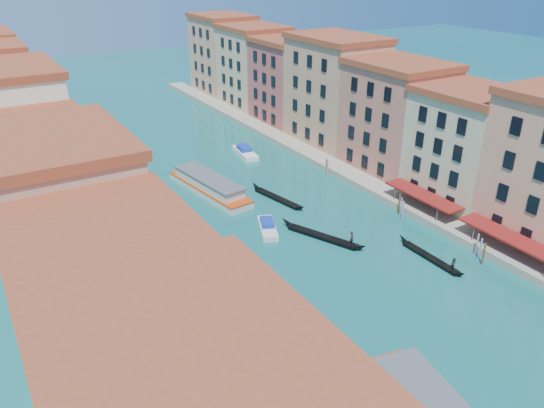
{
  "coord_description": "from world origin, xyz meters",
  "views": [
    {
      "loc": [
        -32.25,
        -9.47,
        34.6
      ],
      "look_at": [
        -1.79,
        41.34,
        6.47
      ],
      "focal_mm": 35.0,
      "sensor_mm": 36.0,
      "label": 1
    }
  ],
  "objects": [
    {
      "name": "right_bank_palazzos",
      "position": [
        30.0,
        65.0,
        9.75
      ],
      "size": [
        12.8,
        128.4,
        21.0
      ],
      "color": "brown",
      "rests_on": "ground"
    },
    {
      "name": "restaurant_awnings",
      "position": [
        22.19,
        23.0,
        2.99
      ],
      "size": [
        3.2,
        44.55,
        3.12
      ],
      "color": "maroon",
      "rests_on": "ground"
    },
    {
      "name": "gondola_fore",
      "position": [
        5.47,
        40.34,
        0.45
      ],
      "size": [
        6.36,
        12.73,
        2.69
      ],
      "rotation": [
        0.0,
        0.0,
        0.41
      ],
      "color": "black",
      "rests_on": "ground"
    },
    {
      "name": "vaporetto_far",
      "position": [
        -1.15,
        61.88,
        1.23
      ],
      "size": [
        6.67,
        18.77,
        2.73
      ],
      "rotation": [
        0.0,
        0.0,
        0.14
      ],
      "color": "silver",
      "rests_on": "ground"
    },
    {
      "name": "mooring_poles_right",
      "position": [
        19.1,
        28.8,
        1.3
      ],
      "size": [
        1.44,
        54.24,
        3.2
      ],
      "color": "brown",
      "rests_on": "ground"
    },
    {
      "name": "motorboat_far",
      "position": [
        11.95,
        74.24,
        0.63
      ],
      "size": [
        3.52,
        8.12,
        1.63
      ],
      "rotation": [
        0.0,
        0.0,
        -0.14
      ],
      "color": "white",
      "rests_on": "ground"
    },
    {
      "name": "motorboat_mid",
      "position": [
        0.35,
        46.12,
        0.53
      ],
      "size": [
        4.46,
        6.9,
        1.37
      ],
      "rotation": [
        0.0,
        0.0,
        -0.39
      ],
      "color": "silver",
      "rests_on": "ground"
    },
    {
      "name": "gondola_far",
      "position": [
        6.67,
        54.16,
        0.36
      ],
      "size": [
        3.27,
        12.29,
        1.75
      ],
      "rotation": [
        0.0,
        0.0,
        0.19
      ],
      "color": "black",
      "rests_on": "ground"
    },
    {
      "name": "left_bank_palazzos",
      "position": [
        -26.0,
        64.68,
        9.71
      ],
      "size": [
        12.8,
        128.4,
        21.0
      ],
      "color": "#CBB18D",
      "rests_on": "ground"
    },
    {
      "name": "quay",
      "position": [
        22.0,
        65.0,
        0.5
      ],
      "size": [
        4.0,
        140.0,
        1.0
      ],
      "primitive_type": "cube",
      "color": "gray",
      "rests_on": "ground"
    },
    {
      "name": "gondola_right",
      "position": [
        13.86,
        28.85,
        0.43
      ],
      "size": [
        1.06,
        11.35,
        2.27
      ],
      "rotation": [
        0.0,
        0.0,
        -0.0
      ],
      "color": "black",
      "rests_on": "ground"
    }
  ]
}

